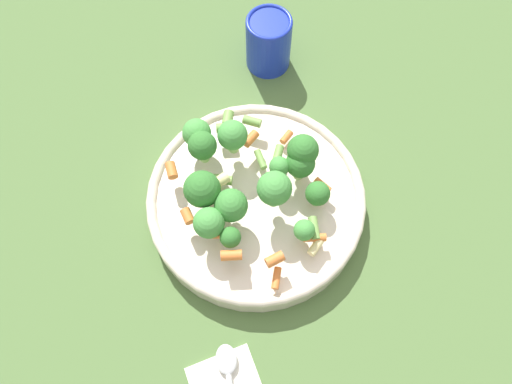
# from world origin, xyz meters

# --- Properties ---
(ground_plane) EXTENTS (3.00, 3.00, 0.00)m
(ground_plane) POSITION_xyz_m (0.00, 0.00, 0.00)
(ground_plane) COLOR #4C6B38
(bowl) EXTENTS (0.29, 0.29, 0.04)m
(bowl) POSITION_xyz_m (0.00, 0.00, 0.02)
(bowl) COLOR beige
(bowl) RESTS_ON ground_plane
(pasta_salad) EXTENTS (0.25, 0.19, 0.08)m
(pasta_salad) POSITION_xyz_m (-0.01, -0.01, 0.08)
(pasta_salad) COLOR #8CB766
(pasta_salad) RESTS_ON bowl
(cup) EXTENTS (0.07, 0.07, 0.09)m
(cup) POSITION_xyz_m (-0.22, 0.13, 0.05)
(cup) COLOR #192DAD
(cup) RESTS_ON ground_plane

